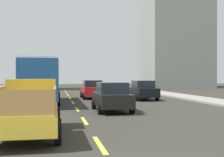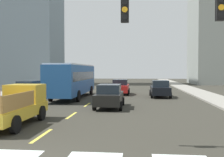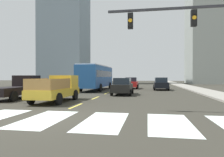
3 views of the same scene
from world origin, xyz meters
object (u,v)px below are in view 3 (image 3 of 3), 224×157
object	(u,v)px
sedan_near_left	(123,86)
traffic_signal_gantry	(216,31)
pickup_stakebed	(58,89)
sedan_far	(161,84)
sedan_mid	(131,83)
sedan_near_right	(65,84)
pickup_dark	(19,88)
city_bus	(96,76)

from	to	relation	value
sedan_near_left	traffic_signal_gantry	size ratio (longest dim) A/B	0.54
pickup_stakebed	sedan_far	bearing A→B (deg)	59.65
sedan_mid	sedan_near_right	size ratio (longest dim) A/B	1.00
pickup_dark	traffic_signal_gantry	distance (m)	15.31
sedan_mid	traffic_signal_gantry	size ratio (longest dim) A/B	0.54
sedan_near_left	traffic_signal_gantry	distance (m)	11.93
pickup_dark	traffic_signal_gantry	world-z (taller)	traffic_signal_gantry
pickup_stakebed	sedan_mid	xyz separation A→B (m)	(4.28, 16.96, -0.08)
city_bus	sedan_mid	xyz separation A→B (m)	(4.45, 4.27, -1.09)
pickup_stakebed	sedan_near_left	xyz separation A→B (m)	(4.18, 6.29, -0.08)
pickup_dark	traffic_signal_gantry	bearing A→B (deg)	-19.45
pickup_stakebed	sedan_near_right	size ratio (longest dim) A/B	1.18
sedan_far	sedan_mid	bearing A→B (deg)	150.20
sedan_far	sedan_near_left	xyz separation A→B (m)	(-4.33, -8.21, 0.00)
pickup_stakebed	traffic_signal_gantry	xyz separation A→B (m)	(10.08, -3.54, 3.23)
sedan_far	sedan_near_left	world-z (taller)	same
sedan_far	traffic_signal_gantry	size ratio (longest dim) A/B	0.54
pickup_stakebed	sedan_near_right	distance (m)	12.42
sedan_mid	pickup_stakebed	bearing A→B (deg)	-103.70
city_bus	sedan_mid	bearing A→B (deg)	43.45
pickup_dark	sedan_near_left	size ratio (longest dim) A/B	1.18
sedan_far	sedan_mid	xyz separation A→B (m)	(-4.23, 2.46, 0.00)
city_bus	sedan_near_left	world-z (taller)	city_bus
city_bus	sedan_near_right	world-z (taller)	city_bus
traffic_signal_gantry	sedan_near_left	bearing A→B (deg)	120.99
sedan_mid	sedan_near_right	distance (m)	10.01
sedan_mid	city_bus	bearing A→B (deg)	-135.73
pickup_dark	city_bus	distance (m)	12.14
sedan_mid	pickup_dark	bearing A→B (deg)	-117.60
sedan_far	pickup_stakebed	bearing A→B (deg)	-120.04
sedan_near_left	sedan_near_right	distance (m)	9.99
pickup_stakebed	traffic_signal_gantry	bearing A→B (deg)	-19.29
pickup_stakebed	sedan_far	size ratio (longest dim) A/B	1.18
city_bus	sedan_far	distance (m)	8.93
pickup_stakebed	sedan_mid	world-z (taller)	pickup_stakebed
city_bus	sedan_far	bearing A→B (deg)	11.42
pickup_dark	city_bus	world-z (taller)	city_bus
sedan_near_right	traffic_signal_gantry	bearing A→B (deg)	-44.30
sedan_near_right	sedan_mid	bearing A→B (deg)	34.31
city_bus	sedan_far	xyz separation A→B (m)	(8.68, 1.81, -1.09)
city_bus	sedan_near_left	bearing A→B (deg)	-56.18
sedan_near_left	sedan_mid	bearing A→B (deg)	88.62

